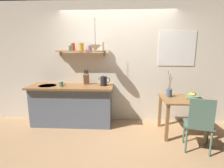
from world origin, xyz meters
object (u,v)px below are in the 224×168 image
at_px(twig_vase, 169,93).
at_px(knife_block, 86,79).
at_px(dining_table, 182,105).
at_px(pendant_lamp, 95,48).
at_px(dining_chair_near, 199,122).
at_px(electric_kettle, 104,81).
at_px(coffee_mug_by_sink, 61,84).
at_px(fruit_bowl, 193,96).

height_order(twig_vase, knife_block, twig_vase).
xyz_separation_m(dining_table, twig_vase, (-0.25, 0.10, 0.22)).
bearing_deg(pendant_lamp, dining_chair_near, -26.22).
bearing_deg(electric_kettle, twig_vase, -11.87).
xyz_separation_m(twig_vase, electric_kettle, (-1.33, 0.28, 0.17)).
bearing_deg(dining_chair_near, knife_block, 151.49).
xyz_separation_m(dining_table, dining_chair_near, (0.06, -0.63, -0.08)).
distance_m(dining_table, twig_vase, 0.35).
bearing_deg(knife_block, twig_vase, -12.52).
bearing_deg(coffee_mug_by_sink, electric_kettle, 9.25).
bearing_deg(fruit_bowl, dining_table, -177.09).
height_order(twig_vase, electric_kettle, twig_vase).
bearing_deg(dining_chair_near, coffee_mug_by_sink, 161.29).
bearing_deg(twig_vase, dining_chair_near, -67.06).
height_order(fruit_bowl, coffee_mug_by_sink, coffee_mug_by_sink).
bearing_deg(dining_table, pendant_lamp, 171.57).
relative_size(dining_chair_near, twig_vase, 1.79).
bearing_deg(twig_vase, pendant_lamp, 173.91).
relative_size(twig_vase, coffee_mug_by_sink, 3.92).
relative_size(dining_chair_near, pendant_lamp, 1.48).
height_order(twig_vase, pendant_lamp, pendant_lamp).
distance_m(fruit_bowl, coffee_mug_by_sink, 2.69).
height_order(dining_chair_near, electric_kettle, electric_kettle).
xyz_separation_m(twig_vase, coffee_mug_by_sink, (-2.23, 0.13, 0.12)).
relative_size(fruit_bowl, pendant_lamp, 0.41).
height_order(fruit_bowl, pendant_lamp, pendant_lamp).
xyz_separation_m(electric_kettle, pendant_lamp, (-0.15, -0.12, 0.71)).
bearing_deg(pendant_lamp, twig_vase, -6.09).
distance_m(dining_table, knife_block, 2.09).
distance_m(fruit_bowl, electric_kettle, 1.83).
bearing_deg(knife_block, coffee_mug_by_sink, -152.96).
bearing_deg(electric_kettle, knife_block, 165.35).
relative_size(electric_kettle, coffee_mug_by_sink, 1.86).
xyz_separation_m(dining_chair_near, pendant_lamp, (-1.79, 0.88, 1.18)).
distance_m(dining_chair_near, knife_block, 2.38).
height_order(dining_table, dining_chair_near, dining_chair_near).
distance_m(dining_table, fruit_bowl, 0.27).
xyz_separation_m(dining_table, electric_kettle, (-1.58, 0.38, 0.39)).
bearing_deg(pendant_lamp, fruit_bowl, -7.30).
distance_m(electric_kettle, pendant_lamp, 0.74).
height_order(dining_chair_near, pendant_lamp, pendant_lamp).
bearing_deg(dining_chair_near, fruit_bowl, 78.06).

